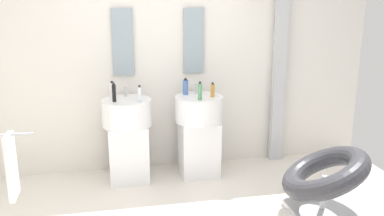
# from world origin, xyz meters

# --- Properties ---
(rear_partition) EXTENTS (4.80, 0.10, 2.60)m
(rear_partition) POSITION_xyz_m (0.00, 1.65, 1.30)
(rear_partition) COLOR silver
(rear_partition) RESTS_ON ground_plane
(pedestal_sink_left) EXTENTS (0.51, 0.51, 0.97)m
(pedestal_sink_left) POSITION_xyz_m (-0.38, 1.30, 0.48)
(pedestal_sink_left) COLOR white
(pedestal_sink_left) RESTS_ON ground_plane
(pedestal_sink_right) EXTENTS (0.51, 0.51, 0.97)m
(pedestal_sink_right) POSITION_xyz_m (0.38, 1.30, 0.48)
(pedestal_sink_right) COLOR white
(pedestal_sink_right) RESTS_ON ground_plane
(vanity_mirror_left) EXTENTS (0.22, 0.03, 0.69)m
(vanity_mirror_left) POSITION_xyz_m (-0.38, 1.58, 1.41)
(vanity_mirror_left) COLOR #8C9EA8
(vanity_mirror_right) EXTENTS (0.22, 0.03, 0.69)m
(vanity_mirror_right) POSITION_xyz_m (0.38, 1.58, 1.41)
(vanity_mirror_right) COLOR #8C9EA8
(shower_column) EXTENTS (0.49, 0.24, 2.05)m
(shower_column) POSITION_xyz_m (1.34, 1.53, 1.08)
(shower_column) COLOR #B7BABF
(shower_column) RESTS_ON ground_plane
(lounge_chair) EXTENTS (1.02, 1.02, 0.65)m
(lounge_chair) POSITION_xyz_m (1.26, 0.20, 0.35)
(lounge_chair) COLOR #B7BABF
(lounge_chair) RESTS_ON ground_plane
(towel_rack) EXTENTS (0.37, 0.22, 0.95)m
(towel_rack) POSITION_xyz_m (-1.32, 0.26, 0.63)
(towel_rack) COLOR #B7BABF
(towel_rack) RESTS_ON ground_plane
(soap_bottle_clear) EXTENTS (0.04, 0.04, 0.17)m
(soap_bottle_clear) POSITION_xyz_m (-0.25, 1.16, 0.95)
(soap_bottle_clear) COLOR silver
(soap_bottle_clear) RESTS_ON pedestal_sink_left
(soap_bottle_amber) EXTENTS (0.04, 0.04, 0.15)m
(soap_bottle_amber) POSITION_xyz_m (0.51, 1.24, 0.94)
(soap_bottle_amber) COLOR #C68C38
(soap_bottle_amber) RESTS_ON pedestal_sink_right
(soap_bottle_black) EXTENTS (0.04, 0.04, 0.19)m
(soap_bottle_black) POSITION_xyz_m (-0.50, 1.24, 0.96)
(soap_bottle_black) COLOR black
(soap_bottle_black) RESTS_ON pedestal_sink_left
(soap_bottle_blue) EXTENTS (0.06, 0.06, 0.18)m
(soap_bottle_blue) POSITION_xyz_m (0.25, 1.40, 0.95)
(soap_bottle_blue) COLOR #4C72B7
(soap_bottle_blue) RESTS_ON pedestal_sink_right
(soap_bottle_white) EXTENTS (0.05, 0.05, 0.18)m
(soap_bottle_white) POSITION_xyz_m (-0.51, 1.39, 0.95)
(soap_bottle_white) COLOR white
(soap_bottle_white) RESTS_ON pedestal_sink_left
(soap_bottle_green) EXTENTS (0.04, 0.04, 0.19)m
(soap_bottle_green) POSITION_xyz_m (0.35, 1.15, 0.95)
(soap_bottle_green) COLOR #59996B
(soap_bottle_green) RESTS_ON pedestal_sink_right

